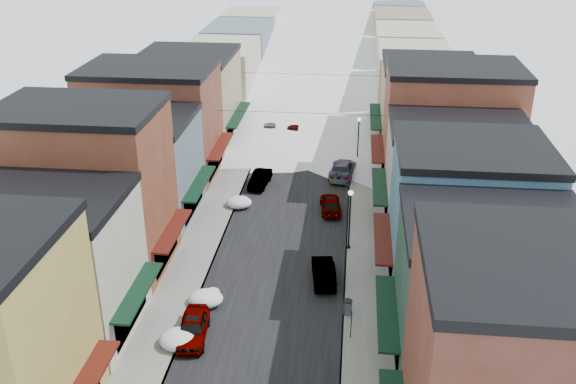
% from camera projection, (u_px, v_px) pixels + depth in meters
% --- Properties ---
extents(road, '(10.00, 160.00, 0.01)m').
position_uv_depth(road, '(313.00, 112.00, 82.96)').
color(road, black).
rests_on(road, ground).
extents(sidewalk_left, '(3.20, 160.00, 0.15)m').
position_uv_depth(sidewalk_left, '(263.00, 110.00, 83.56)').
color(sidewalk_left, gray).
rests_on(sidewalk_left, ground).
extents(sidewalk_right, '(3.20, 160.00, 0.15)m').
position_uv_depth(sidewalk_right, '(365.00, 113.00, 82.30)').
color(sidewalk_right, gray).
rests_on(sidewalk_right, ground).
extents(curb_left, '(0.10, 160.00, 0.15)m').
position_uv_depth(curb_left, '(275.00, 110.00, 83.41)').
color(curb_left, slate).
rests_on(curb_left, ground).
extents(curb_right, '(0.10, 160.00, 0.15)m').
position_uv_depth(curb_right, '(353.00, 113.00, 82.45)').
color(curb_right, slate).
rests_on(curb_right, ground).
extents(bldg_l_cream, '(11.30, 8.20, 9.50)m').
position_uv_depth(bldg_l_cream, '(47.00, 265.00, 39.33)').
color(bldg_l_cream, beige).
rests_on(bldg_l_cream, ground).
extents(bldg_l_brick_near, '(12.30, 8.20, 12.50)m').
position_uv_depth(bldg_l_brick_near, '(87.00, 189.00, 45.98)').
color(bldg_l_brick_near, brown).
rests_on(bldg_l_brick_near, ground).
extents(bldg_l_grayblue, '(11.30, 9.20, 9.00)m').
position_uv_depth(bldg_l_grayblue, '(134.00, 167.00, 54.34)').
color(bldg_l_grayblue, slate).
rests_on(bldg_l_grayblue, ground).
extents(bldg_l_brick_far, '(13.30, 9.20, 11.00)m').
position_uv_depth(bldg_l_brick_far, '(153.00, 121.00, 62.14)').
color(bldg_l_brick_far, brown).
rests_on(bldg_l_brick_far, ground).
extents(bldg_l_tan, '(11.30, 11.20, 10.00)m').
position_uv_depth(bldg_l_tan, '(189.00, 98.00, 71.29)').
color(bldg_l_tan, tan).
rests_on(bldg_l_tan, ground).
extents(bldg_r_brick_near, '(12.30, 9.20, 12.50)m').
position_uv_depth(bldg_r_brick_near, '(542.00, 384.00, 27.56)').
color(bldg_r_brick_near, brown).
rests_on(bldg_r_brick_near, ground).
extents(bldg_r_green, '(11.30, 9.20, 9.50)m').
position_uv_depth(bldg_r_green, '(488.00, 295.00, 36.37)').
color(bldg_r_green, '#1E3F32').
rests_on(bldg_r_green, ground).
extents(bldg_r_blue, '(11.30, 9.20, 10.50)m').
position_uv_depth(bldg_r_blue, '(466.00, 216.00, 44.29)').
color(bldg_r_blue, teal).
rests_on(bldg_r_blue, ground).
extents(bldg_r_cream, '(12.30, 9.20, 9.00)m').
position_uv_depth(bldg_r_cream, '(455.00, 175.00, 52.68)').
color(bldg_r_cream, '#B5A691').
rests_on(bldg_r_cream, ground).
extents(bldg_r_brick_far, '(13.30, 9.20, 11.50)m').
position_uv_depth(bldg_r_brick_far, '(450.00, 126.00, 60.24)').
color(bldg_r_brick_far, brown).
rests_on(bldg_r_brick_far, ground).
extents(bldg_r_tan, '(11.30, 11.20, 9.50)m').
position_uv_depth(bldg_r_tan, '(428.00, 104.00, 69.78)').
color(bldg_r_tan, '#9B8766').
rests_on(bldg_r_tan, ground).
extents(distant_blocks, '(34.00, 55.00, 8.00)m').
position_uv_depth(distant_blocks, '(324.00, 44.00, 102.06)').
color(distant_blocks, gray).
rests_on(distant_blocks, ground).
extents(overhead_cables, '(16.40, 15.04, 0.04)m').
position_uv_depth(overhead_cables, '(306.00, 92.00, 69.08)').
color(overhead_cables, black).
rests_on(overhead_cables, ground).
extents(car_silver_sedan, '(2.17, 4.57, 1.51)m').
position_uv_depth(car_silver_sedan, '(193.00, 328.00, 40.16)').
color(car_silver_sedan, '#A9ABB2').
rests_on(car_silver_sedan, ground).
extents(car_dark_hatch, '(1.92, 4.34, 1.38)m').
position_uv_depth(car_dark_hatch, '(260.00, 179.00, 61.47)').
color(car_dark_hatch, black).
rests_on(car_dark_hatch, ground).
extents(car_silver_wagon, '(2.72, 5.71, 1.61)m').
position_uv_depth(car_silver_wagon, '(270.00, 132.00, 73.50)').
color(car_silver_wagon, '#ABACB3').
rests_on(car_silver_wagon, ground).
extents(car_green_sedan, '(2.10, 4.61, 1.47)m').
position_uv_depth(car_green_sedan, '(324.00, 272.00, 46.18)').
color(car_green_sedan, black).
rests_on(car_green_sedan, ground).
extents(car_gray_suv, '(2.22, 4.46, 1.46)m').
position_uv_depth(car_gray_suv, '(331.00, 204.00, 56.44)').
color(car_gray_suv, '#95969D').
rests_on(car_gray_suv, ground).
extents(car_black_sedan, '(2.86, 5.76, 1.61)m').
position_uv_depth(car_black_sedan, '(342.00, 169.00, 63.49)').
color(car_black_sedan, black).
rests_on(car_black_sedan, ground).
extents(car_lane_silver, '(2.05, 4.85, 1.64)m').
position_uv_depth(car_lane_silver, '(293.00, 133.00, 73.13)').
color(car_lane_silver, gray).
rests_on(car_lane_silver, ground).
extents(car_lane_white, '(2.76, 5.68, 1.56)m').
position_uv_depth(car_lane_white, '(329.00, 86.00, 91.33)').
color(car_lane_white, silver).
rests_on(car_lane_white, ground).
extents(parking_sign, '(0.09, 0.27, 2.01)m').
position_uv_depth(parking_sign, '(351.00, 322.00, 39.73)').
color(parking_sign, black).
rests_on(parking_sign, sidewalk_right).
extents(trash_can, '(0.62, 0.62, 1.05)m').
position_uv_depth(trash_can, '(348.00, 307.00, 42.30)').
color(trash_can, slate).
rests_on(trash_can, sidewalk_right).
extents(streetlamp_near, '(0.41, 0.41, 4.96)m').
position_uv_depth(streetlamp_near, '(350.00, 212.00, 49.24)').
color(streetlamp_near, black).
rests_on(streetlamp_near, sidewalk_right).
extents(streetlamp_far, '(0.40, 0.40, 4.84)m').
position_uv_depth(streetlamp_far, '(358.00, 134.00, 65.67)').
color(streetlamp_far, black).
rests_on(streetlamp_far, sidewalk_right).
extents(snow_pile_near, '(2.56, 2.78, 1.08)m').
position_uv_depth(snow_pile_near, '(181.00, 339.00, 39.55)').
color(snow_pile_near, white).
rests_on(snow_pile_near, ground).
extents(snow_pile_mid, '(2.37, 2.66, 1.00)m').
position_uv_depth(snow_pile_mid, '(206.00, 298.00, 43.63)').
color(snow_pile_mid, white).
rests_on(snow_pile_mid, ground).
extents(snow_pile_far, '(2.30, 2.62, 0.98)m').
position_uv_depth(snow_pile_far, '(239.00, 202.00, 57.34)').
color(snow_pile_far, white).
rests_on(snow_pile_far, ground).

